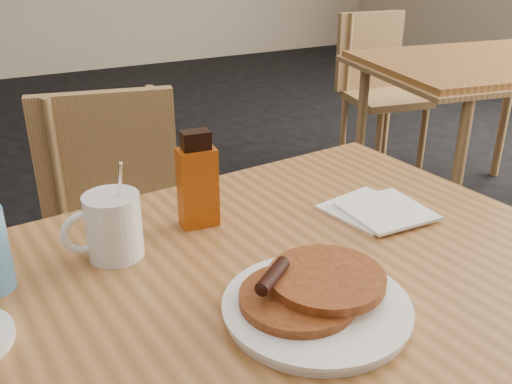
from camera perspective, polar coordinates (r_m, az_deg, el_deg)
main_table at (r=0.93m, az=-0.93°, el=-10.91°), size 1.27×0.92×0.75m
neighbor_table at (r=2.73m, az=23.04°, el=11.30°), size 1.28×0.97×0.75m
chair_main_far at (r=1.63m, az=-13.29°, el=-2.88°), size 0.46×0.47×0.86m
chair_neighbor_far at (r=3.28m, az=12.05°, el=11.05°), size 0.44×0.45×0.85m
pancake_plate at (r=0.83m, az=5.88°, el=-10.73°), size 0.27×0.27×0.07m
coffee_mug at (r=0.96m, az=-14.24°, el=-3.24°), size 0.13×0.09×0.17m
syrup_bottle at (r=1.03m, az=-5.86°, el=0.95°), size 0.07×0.05×0.18m
napkin_stack at (r=1.12m, az=12.05°, el=-1.78°), size 0.18×0.19×0.01m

